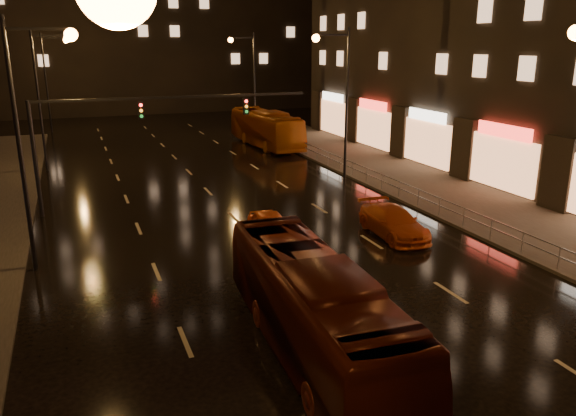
{
  "coord_description": "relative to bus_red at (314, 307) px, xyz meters",
  "views": [
    {
      "loc": [
        -7.64,
        -11.78,
        8.97
      ],
      "look_at": [
        0.3,
        8.77,
        2.5
      ],
      "focal_mm": 35.0,
      "sensor_mm": 36.0,
      "label": 1
    }
  ],
  "objects": [
    {
      "name": "traffic_signal",
      "position": [
        -3.56,
        18.0,
        3.25
      ],
      "size": [
        15.31,
        0.32,
        6.2
      ],
      "color": "black",
      "rests_on": "ground"
    },
    {
      "name": "bus_curb",
      "position": [
        10.21,
        34.1,
        0.12
      ],
      "size": [
        3.32,
        11.68,
        3.22
      ],
      "primitive_type": "imported",
      "rotation": [
        0.0,
        0.0,
        0.05
      ],
      "color": "#AC5511",
      "rests_on": "ground"
    },
    {
      "name": "taxi_far",
      "position": [
        7.9,
        8.4,
        -0.79
      ],
      "size": [
        2.18,
        4.87,
        1.39
      ],
      "primitive_type": "imported",
      "rotation": [
        0.0,
        0.0,
        -0.05
      ],
      "color": "#CD4F13",
      "rests_on": "ground"
    },
    {
      "name": "ground",
      "position": [
        1.5,
        18.0,
        -1.49
      ],
      "size": [
        140.0,
        140.0,
        0.0
      ],
      "primitive_type": "plane",
      "color": "black",
      "rests_on": "ground"
    },
    {
      "name": "bus_red",
      "position": [
        0.0,
        0.0,
        0.0
      ],
      "size": [
        3.02,
        10.77,
        2.97
      ],
      "primitive_type": "imported",
      "rotation": [
        0.0,
        0.0,
        -0.05
      ],
      "color": "#52180B",
      "rests_on": "ground"
    },
    {
      "name": "sidewalk_right",
      "position": [
        15.0,
        13.0,
        -1.41
      ],
      "size": [
        7.0,
        70.0,
        0.15
      ],
      "primitive_type": "cube",
      "color": "#38332D",
      "rests_on": "ground"
    },
    {
      "name": "railing_right",
      "position": [
        11.7,
        16.0,
        -0.59
      ],
      "size": [
        0.05,
        56.0,
        1.0
      ],
      "color": "#99999E",
      "rests_on": "sidewalk_right"
    },
    {
      "name": "taxi_near",
      "position": [
        2.0,
        9.47,
        -0.76
      ],
      "size": [
        2.16,
        4.41,
        1.45
      ],
      "primitive_type": "imported",
      "rotation": [
        0.0,
        0.0,
        -0.11
      ],
      "color": "orange",
      "rests_on": "ground"
    }
  ]
}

